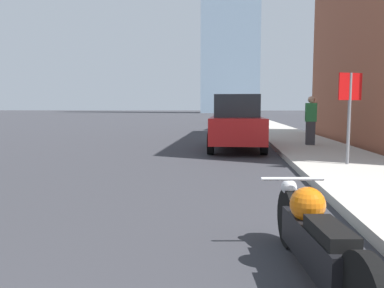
% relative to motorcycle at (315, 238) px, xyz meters
% --- Properties ---
extents(sidewalk, '(2.59, 240.00, 0.15)m').
position_rel_motorcycle_xyz_m(sidewalk, '(2.08, 35.83, -0.29)').
color(sidewalk, '#B2ADA3').
rests_on(sidewalk, ground_plane).
extents(motorcycle, '(0.62, 2.25, 0.74)m').
position_rel_motorcycle_xyz_m(motorcycle, '(0.00, 0.00, 0.00)').
color(motorcycle, black).
rests_on(motorcycle, ground_plane).
extents(parked_car_red, '(1.85, 4.55, 1.84)m').
position_rel_motorcycle_xyz_m(parked_car_red, '(-0.49, 9.76, 0.54)').
color(parked_car_red, red).
rests_on(parked_car_red, ground_plane).
extents(parked_car_white, '(2.07, 4.29, 1.69)m').
position_rel_motorcycle_xyz_m(parked_car_white, '(-0.50, 20.90, 0.46)').
color(parked_car_white, silver).
rests_on(parked_car_white, ground_plane).
extents(parked_car_black, '(1.89, 4.52, 1.78)m').
position_rel_motorcycle_xyz_m(parked_car_black, '(-0.47, 31.89, 0.53)').
color(parked_car_black, black).
rests_on(parked_car_black, ground_plane).
extents(stop_sign, '(0.57, 0.26, 2.04)m').
position_rel_motorcycle_xyz_m(stop_sign, '(1.95, 5.67, 1.18)').
color(stop_sign, slate).
rests_on(stop_sign, sidewalk).
extents(pedestrian, '(0.36, 0.23, 1.67)m').
position_rel_motorcycle_xyz_m(pedestrian, '(2.06, 10.15, 0.63)').
color(pedestrian, '#38383D').
rests_on(pedestrian, sidewalk).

